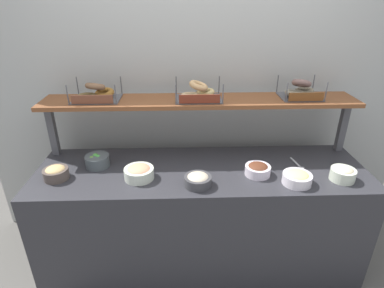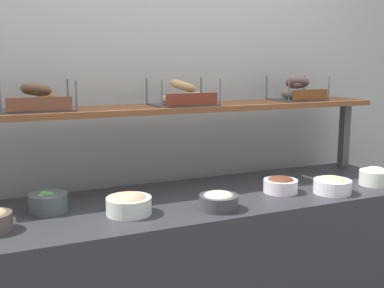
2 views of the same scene
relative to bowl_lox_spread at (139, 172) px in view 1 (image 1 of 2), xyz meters
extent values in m
plane|color=#595651|center=(0.43, 0.11, -0.90)|extent=(8.00, 8.00, 0.00)
cube|color=#AAACA7|center=(0.43, 0.66, 0.30)|extent=(3.53, 0.06, 2.40)
cube|color=#2D2D33|center=(0.43, 0.11, -0.47)|extent=(2.33, 0.70, 0.85)
cube|color=#4C4C51|center=(-0.68, 0.38, 0.15)|extent=(0.05, 0.05, 0.40)
cube|color=#4C4C51|center=(1.53, 0.38, 0.15)|extent=(0.05, 0.05, 0.40)
cube|color=brown|center=(0.43, 0.38, 0.37)|extent=(2.29, 0.32, 0.03)
cylinder|color=silver|center=(0.00, 0.00, -0.01)|extent=(0.20, 0.20, 0.07)
ellipsoid|color=#E9A47A|center=(0.00, 0.00, 0.02)|extent=(0.15, 0.15, 0.05)
cylinder|color=white|center=(1.03, -0.10, -0.01)|extent=(0.19, 0.19, 0.07)
ellipsoid|color=#E8E48E|center=(1.03, -0.10, 0.02)|extent=(0.15, 0.15, 0.05)
cylinder|color=silver|center=(1.35, -0.07, -0.01)|extent=(0.16, 0.16, 0.08)
ellipsoid|color=beige|center=(1.35, -0.07, 0.03)|extent=(0.13, 0.13, 0.06)
cylinder|color=brown|center=(-0.55, 0.02, -0.01)|extent=(0.16, 0.16, 0.07)
ellipsoid|color=tan|center=(-0.55, 0.02, 0.02)|extent=(0.13, 0.13, 0.05)
cylinder|color=#3F3E42|center=(0.39, -0.10, -0.01)|extent=(0.18, 0.18, 0.06)
ellipsoid|color=beige|center=(0.39, -0.10, 0.01)|extent=(0.14, 0.14, 0.05)
cylinder|color=white|center=(0.80, 0.02, -0.01)|extent=(0.17, 0.17, 0.07)
ellipsoid|color=#5C2F1D|center=(0.80, 0.02, 0.01)|extent=(0.14, 0.14, 0.05)
cylinder|color=#4A5255|center=(-0.32, 0.18, -0.01)|extent=(0.17, 0.17, 0.08)
sphere|color=#4FA942|center=(-0.33, 0.19, 0.02)|extent=(0.05, 0.05, 0.05)
sphere|color=#4DAC48|center=(-0.31, 0.17, 0.02)|extent=(0.04, 0.04, 0.04)
sphere|color=#659B42|center=(-0.35, 0.16, 0.02)|extent=(0.04, 0.04, 0.04)
cube|color=#B7B7BC|center=(1.12, 0.17, -0.04)|extent=(0.03, 0.14, 0.01)
ellipsoid|color=#B7B7BC|center=(1.13, 0.08, -0.04)|extent=(0.04, 0.03, 0.01)
cube|color=#4C4C51|center=(-0.32, 0.39, 0.39)|extent=(0.33, 0.24, 0.01)
cylinder|color=#4C4C51|center=(-0.48, 0.27, 0.45)|extent=(0.01, 0.01, 0.14)
cylinder|color=#4C4C51|center=(-0.16, 0.27, 0.45)|extent=(0.01, 0.01, 0.14)
cylinder|color=#4C4C51|center=(-0.48, 0.50, 0.45)|extent=(0.01, 0.01, 0.14)
cylinder|color=#4C4C51|center=(-0.16, 0.50, 0.45)|extent=(0.01, 0.01, 0.14)
cube|color=brown|center=(-0.32, 0.27, 0.42)|extent=(0.28, 0.01, 0.06)
torus|color=brown|center=(-0.38, 0.36, 0.42)|extent=(0.15, 0.15, 0.05)
torus|color=brown|center=(-0.27, 0.42, 0.42)|extent=(0.19, 0.20, 0.06)
torus|color=brown|center=(-0.32, 0.39, 0.48)|extent=(0.19, 0.20, 0.08)
cube|color=#4C4C51|center=(0.41, 0.37, 0.39)|extent=(0.33, 0.24, 0.01)
cylinder|color=#4C4C51|center=(0.25, 0.26, 0.45)|extent=(0.01, 0.01, 0.14)
cylinder|color=#4C4C51|center=(0.57, 0.26, 0.45)|extent=(0.01, 0.01, 0.14)
cylinder|color=#4C4C51|center=(0.25, 0.49, 0.45)|extent=(0.01, 0.01, 0.14)
cylinder|color=#4C4C51|center=(0.57, 0.49, 0.45)|extent=(0.01, 0.01, 0.14)
cube|color=maroon|center=(0.41, 0.25, 0.42)|extent=(0.28, 0.01, 0.06)
torus|color=tan|center=(0.36, 0.34, 0.42)|extent=(0.16, 0.16, 0.05)
torus|color=tan|center=(0.46, 0.41, 0.42)|extent=(0.16, 0.16, 0.06)
torus|color=tan|center=(0.41, 0.37, 0.48)|extent=(0.16, 0.15, 0.08)
cube|color=#4C4C51|center=(1.16, 0.39, 0.39)|extent=(0.29, 0.24, 0.01)
cylinder|color=#4C4C51|center=(1.02, 0.28, 0.45)|extent=(0.01, 0.01, 0.14)
cylinder|color=#4C4C51|center=(1.30, 0.28, 0.45)|extent=(0.01, 0.01, 0.14)
cylinder|color=#4C4C51|center=(1.02, 0.51, 0.45)|extent=(0.01, 0.01, 0.14)
cylinder|color=#4C4C51|center=(1.30, 0.51, 0.45)|extent=(0.01, 0.01, 0.14)
cube|color=brown|center=(1.16, 0.27, 0.42)|extent=(0.24, 0.01, 0.06)
torus|color=#766E5B|center=(1.11, 0.36, 0.42)|extent=(0.20, 0.20, 0.06)
torus|color=#786E58|center=(1.20, 0.43, 0.42)|extent=(0.16, 0.16, 0.05)
torus|color=#7A5C55|center=(1.16, 0.39, 0.49)|extent=(0.19, 0.20, 0.09)
camera|label=1|loc=(0.29, -1.80, 1.07)|focal=29.19mm
camera|label=2|loc=(-0.54, -1.89, 0.60)|focal=43.50mm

